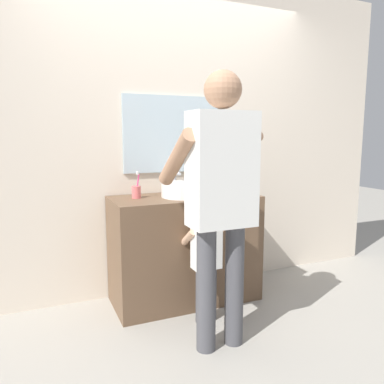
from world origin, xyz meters
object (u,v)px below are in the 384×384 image
toothbrush_cup (136,192)px  soap_bottle (223,185)px  adult_parent (220,187)px  child_toddler (206,251)px

toothbrush_cup → soap_bottle: 0.75m
soap_bottle → adult_parent: adult_parent is taller
toothbrush_cup → soap_bottle: bearing=-1.5°
toothbrush_cup → child_toddler: toothbrush_cup is taller
toothbrush_cup → soap_bottle: (0.75, -0.02, 0.02)m
soap_bottle → child_toddler: 0.71m
toothbrush_cup → child_toddler: bearing=-50.7°
soap_bottle → adult_parent: (-0.43, -0.77, 0.10)m
soap_bottle → child_toddler: bearing=-129.6°
toothbrush_cup → adult_parent: 0.86m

